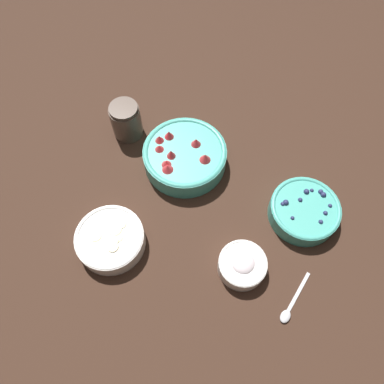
# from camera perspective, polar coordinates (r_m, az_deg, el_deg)

# --- Properties ---
(ground_plane) EXTENTS (4.00, 4.00, 0.00)m
(ground_plane) POSITION_cam_1_polar(r_m,az_deg,el_deg) (0.97, -0.13, -3.44)
(ground_plane) COLOR #382319
(bowl_strawberries) EXTENTS (0.23, 0.23, 0.08)m
(bowl_strawberries) POSITION_cam_1_polar(r_m,az_deg,el_deg) (1.02, -1.15, 5.58)
(bowl_strawberries) COLOR #47AD9E
(bowl_strawberries) RESTS_ON ground_plane
(bowl_blueberries) EXTENTS (0.18, 0.18, 0.06)m
(bowl_blueberries) POSITION_cam_1_polar(r_m,az_deg,el_deg) (0.99, 16.74, -2.69)
(bowl_blueberries) COLOR #47AD9E
(bowl_blueberries) RESTS_ON ground_plane
(bowl_bananas) EXTENTS (0.17, 0.17, 0.05)m
(bowl_bananas) POSITION_cam_1_polar(r_m,az_deg,el_deg) (0.94, -12.34, -7.02)
(bowl_bananas) COLOR white
(bowl_bananas) RESTS_ON ground_plane
(bowl_cream) EXTENTS (0.11, 0.11, 0.05)m
(bowl_cream) POSITION_cam_1_polar(r_m,az_deg,el_deg) (0.90, 7.68, -10.93)
(bowl_cream) COLOR white
(bowl_cream) RESTS_ON ground_plane
(jar_chocolate) EXTENTS (0.09, 0.09, 0.11)m
(jar_chocolate) POSITION_cam_1_polar(r_m,az_deg,el_deg) (1.08, -9.97, 10.56)
(jar_chocolate) COLOR #4C3D33
(jar_chocolate) RESTS_ON ground_plane
(spoon) EXTENTS (0.07, 0.13, 0.01)m
(spoon) POSITION_cam_1_polar(r_m,az_deg,el_deg) (0.93, 14.77, -16.57)
(spoon) COLOR silver
(spoon) RESTS_ON ground_plane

